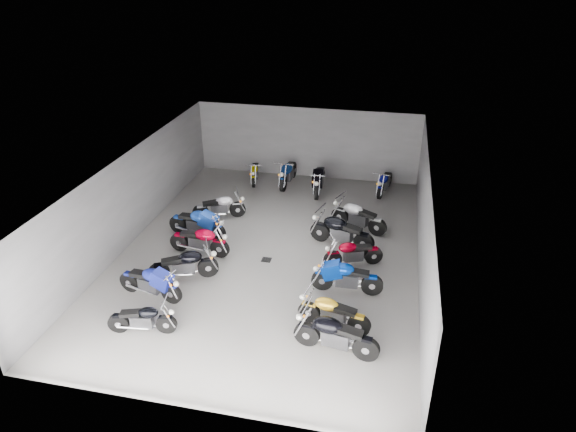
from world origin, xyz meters
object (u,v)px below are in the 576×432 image
motorcycle_left_e (198,224)px  motorcycle_back_d (319,179)px  motorcycle_left_d (200,240)px  motorcycle_right_e (341,232)px  motorcycle_right_d (353,253)px  motorcycle_back_f (385,182)px  motorcycle_right_c (346,277)px  motorcycle_back_b (255,172)px  drain_grate (266,260)px  motorcycle_right_a (335,335)px  motorcycle_back_c (288,173)px  motorcycle_right_f (358,217)px  motorcycle_left_f (220,207)px  motorcycle_right_b (333,313)px  motorcycle_left_a (143,319)px  motorcycle_left_b (151,282)px  motorcycle_left_c (184,265)px

motorcycle_left_e → motorcycle_back_d: motorcycle_back_d is taller
motorcycle_left_d → motorcycle_right_e: bearing=113.2°
motorcycle_right_d → motorcycle_back_f: bearing=-29.5°
motorcycle_right_c → motorcycle_back_b: size_ratio=1.15×
motorcycle_left_d → drain_grate: bearing=96.7°
motorcycle_right_a → motorcycle_back_c: bearing=27.2°
motorcycle_left_d → motorcycle_right_f: motorcycle_right_f is taller
drain_grate → motorcycle_back_f: motorcycle_back_f is taller
motorcycle_left_f → motorcycle_right_b: 7.60m
motorcycle_left_a → motorcycle_right_d: bearing=120.8°
motorcycle_left_a → motorcycle_left_f: size_ratio=0.96×
motorcycle_right_b → drain_grate: bearing=52.3°
motorcycle_left_b → motorcycle_back_b: motorcycle_left_b is taller
motorcycle_right_c → motorcycle_back_b: motorcycle_right_c is taller
motorcycle_right_f → motorcycle_back_c: (-3.41, 3.56, 0.02)m
motorcycle_right_d → motorcycle_left_e: bearing=60.0°
drain_grate → motorcycle_back_f: bearing=60.4°
motorcycle_left_d → motorcycle_left_c: bearing=7.5°
motorcycle_left_d → motorcycle_right_f: size_ratio=1.02×
motorcycle_left_b → motorcycle_back_b: size_ratio=1.14×
motorcycle_right_c → motorcycle_back_f: size_ratio=1.08×
motorcycle_right_d → motorcycle_right_c: bearing=155.8°
motorcycle_left_c → motorcycle_right_a: (5.05, -2.32, 0.02)m
motorcycle_right_c → motorcycle_right_f: size_ratio=1.02×
motorcycle_left_b → motorcycle_left_c: motorcycle_left_c is taller
motorcycle_back_b → motorcycle_back_d: (2.99, -0.47, 0.12)m
motorcycle_left_a → motorcycle_left_d: size_ratio=0.86×
motorcycle_left_d → motorcycle_back_f: motorcycle_left_d is taller
motorcycle_left_e → motorcycle_left_c: bearing=22.6°
motorcycle_back_d → motorcycle_right_a: bearing=98.5°
motorcycle_left_f → motorcycle_back_f: size_ratio=0.96×
motorcycle_left_b → motorcycle_right_f: size_ratio=1.01×
motorcycle_right_a → motorcycle_right_b: (-0.18, 0.95, -0.05)m
motorcycle_left_a → motorcycle_right_e: (4.66, 5.74, 0.12)m
motorcycle_left_d → motorcycle_right_e: motorcycle_right_e is taller
motorcycle_left_a → motorcycle_back_c: 10.78m
motorcycle_right_b → motorcycle_right_e: size_ratio=0.89×
motorcycle_left_b → motorcycle_back_b: (0.68, 9.10, -0.06)m
motorcycle_right_e → motorcycle_left_d: bearing=124.4°
motorcycle_left_e → motorcycle_back_d: size_ratio=0.95×
motorcycle_left_a → motorcycle_right_e: size_ratio=0.80×
motorcycle_back_c → motorcycle_left_e: bearing=71.5°
motorcycle_right_e → motorcycle_back_d: (-1.48, 4.43, 0.01)m
motorcycle_left_c → motorcycle_left_d: motorcycle_left_c is taller
motorcycle_left_c → motorcycle_left_d: (-0.07, 1.56, -0.00)m
motorcycle_left_f → motorcycle_right_f: motorcycle_right_f is taller
motorcycle_left_d → motorcycle_back_f: size_ratio=1.08×
motorcycle_left_e → motorcycle_back_f: 8.34m
motorcycle_left_a → motorcycle_back_d: motorcycle_back_d is taller
motorcycle_left_b → motorcycle_right_e: 6.65m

